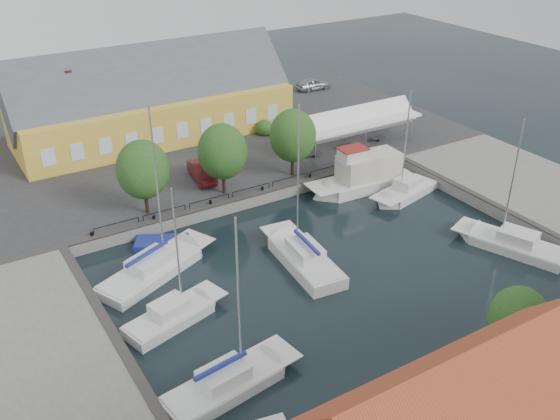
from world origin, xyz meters
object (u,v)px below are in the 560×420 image
center_sailboat (303,259)px  west_boat_d (229,385)px  tent_canopy (355,122)px  launch_nw (165,245)px  west_boat_c (174,317)px  east_boat_a (405,193)px  east_boat_c (512,246)px  warehouse (146,104)px  car_red (202,172)px  west_boat_a (155,270)px  trawler (364,178)px  car_silver (313,84)px

center_sailboat → west_boat_d: bearing=-140.9°
tent_canopy → center_sailboat: center_sailboat is taller
launch_nw → west_boat_c: bearing=-108.8°
east_boat_a → east_boat_c: size_ratio=0.96×
tent_canopy → warehouse: bearing=140.1°
tent_canopy → car_red: 16.62m
car_red → west_boat_a: west_boat_a is taller
center_sailboat → west_boat_c: size_ratio=1.28×
west_boat_d → east_boat_a: bearing=28.1°
trawler → center_sailboat: bearing=-146.6°
tent_canopy → west_boat_a: size_ratio=1.08×
center_sailboat → east_boat_a: center_sailboat is taller
trawler → west_boat_d: bearing=-143.8°
center_sailboat → west_boat_d: (-10.49, -8.53, -0.09)m
warehouse → east_boat_c: warehouse is taller
car_red → west_boat_c: size_ratio=0.47×
east_boat_a → west_boat_c: size_ratio=1.06×
center_sailboat → west_boat_a: bearing=155.2°
car_red → west_boat_c: west_boat_c is taller
center_sailboat → east_boat_c: 16.22m
west_boat_c → east_boat_a: bearing=13.3°
car_silver → launch_nw: size_ratio=0.85×
tent_canopy → west_boat_d: bearing=-138.9°
warehouse → center_sailboat: bearing=-87.7°
launch_nw → warehouse: bearing=72.1°
west_boat_d → west_boat_a: bearing=86.7°
center_sailboat → west_boat_c: center_sailboat is taller
warehouse → east_boat_a: 28.20m
tent_canopy → trawler: size_ratio=1.34×
west_boat_a → launch_nw: bearing=57.0°
center_sailboat → east_boat_c: bearing=-24.1°
car_silver → west_boat_c: bearing=138.3°
warehouse → car_silver: bearing=10.0°
car_silver → west_boat_c: 47.43m
warehouse → launch_nw: 21.82m
car_silver → east_boat_a: (-8.85, -27.71, -1.50)m
tent_canopy → center_sailboat: 21.24m
car_red → warehouse: bearing=99.1°
east_boat_c → west_boat_a: bearing=155.6°
car_red → east_boat_c: bearing=-45.4°
launch_nw → west_boat_a: bearing=-123.0°
center_sailboat → west_boat_a: west_boat_a is taller
tent_canopy → car_silver: bearing=68.1°
tent_canopy → east_boat_a: 10.34m
trawler → east_boat_c: 14.70m
warehouse → east_boat_a: warehouse is taller
car_red → west_boat_d: (-9.50, -23.62, -1.50)m
center_sailboat → west_boat_c: bearing=-173.1°
tent_canopy → car_red: (-16.48, 0.94, -1.92)m
car_red → west_boat_d: west_boat_d is taller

